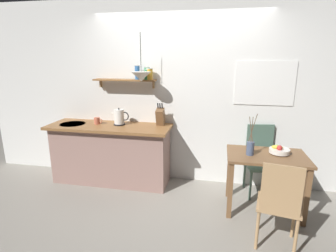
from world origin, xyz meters
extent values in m
plane|color=gray|center=(0.00, 0.00, 0.00)|extent=(14.00, 14.00, 0.00)
cube|color=white|center=(0.20, 0.65, 1.35)|extent=(6.80, 0.10, 2.70)
cube|color=white|center=(1.18, 0.59, 1.53)|extent=(0.79, 0.01, 0.60)
cube|color=silver|center=(1.18, 0.60, 1.53)|extent=(0.73, 0.01, 0.54)
cube|color=gray|center=(-1.00, 0.32, 0.43)|extent=(1.74, 0.52, 0.86)
cube|color=brown|center=(-1.00, 0.30, 0.88)|extent=(1.83, 0.63, 0.04)
cylinder|color=#B7BABF|center=(-1.58, 0.28, 0.90)|extent=(0.38, 0.38, 0.01)
cube|color=brown|center=(-0.80, 0.49, 1.55)|extent=(0.94, 0.18, 0.02)
cube|color=#99754C|center=(-1.22, 0.57, 1.49)|extent=(0.02, 0.06, 0.12)
cube|color=#99754C|center=(-0.38, 0.57, 1.49)|extent=(0.02, 0.06, 0.12)
cylinder|color=#3366A3|center=(-0.60, 0.49, 1.66)|extent=(0.07, 0.07, 0.19)
cylinder|color=silver|center=(-0.60, 0.49, 1.76)|extent=(0.07, 0.07, 0.01)
cylinder|color=#388E56|center=(-0.46, 0.49, 1.65)|extent=(0.08, 0.08, 0.17)
cylinder|color=silver|center=(-0.46, 0.49, 1.74)|extent=(0.08, 0.08, 0.01)
cylinder|color=#388E56|center=(-0.44, 0.49, 1.64)|extent=(0.09, 0.09, 0.14)
cylinder|color=silver|center=(-0.44, 0.49, 1.71)|extent=(0.09, 0.09, 0.01)
cylinder|color=gold|center=(-0.42, 0.49, 1.64)|extent=(0.10, 0.10, 0.15)
cylinder|color=silver|center=(-0.42, 0.49, 1.72)|extent=(0.10, 0.10, 0.01)
cube|color=brown|center=(1.18, -0.07, 0.72)|extent=(0.94, 0.62, 0.03)
cube|color=brown|center=(0.76, -0.33, 0.35)|extent=(0.06, 0.06, 0.71)
cube|color=brown|center=(1.60, -0.33, 0.35)|extent=(0.06, 0.06, 0.71)
cube|color=brown|center=(0.76, 0.19, 0.35)|extent=(0.06, 0.06, 0.71)
cube|color=brown|center=(1.60, 0.19, 0.35)|extent=(0.06, 0.06, 0.71)
cube|color=tan|center=(1.22, -0.70, 0.45)|extent=(0.47, 0.46, 0.03)
cube|color=tan|center=(1.19, -0.88, 0.70)|extent=(0.36, 0.09, 0.48)
cylinder|color=tan|center=(1.42, -0.57, 0.22)|extent=(0.03, 0.03, 0.43)
cylinder|color=tan|center=(1.08, -0.51, 0.22)|extent=(0.03, 0.03, 0.43)
cylinder|color=tan|center=(1.36, -0.90, 0.22)|extent=(0.03, 0.03, 0.43)
cylinder|color=tan|center=(1.02, -0.84, 0.22)|extent=(0.03, 0.03, 0.43)
cube|color=#4C6B5B|center=(1.21, 0.34, 0.43)|extent=(0.48, 0.47, 0.03)
cube|color=#4C6B5B|center=(1.18, 0.53, 0.70)|extent=(0.37, 0.08, 0.52)
cylinder|color=#4C6B5B|center=(1.05, 0.14, 0.21)|extent=(0.03, 0.03, 0.42)
cylinder|color=#4C6B5B|center=(1.41, 0.19, 0.21)|extent=(0.03, 0.03, 0.42)
cylinder|color=#4C6B5B|center=(1.00, 0.49, 0.21)|extent=(0.03, 0.03, 0.42)
cylinder|color=#4C6B5B|center=(1.36, 0.54, 0.21)|extent=(0.03, 0.03, 0.42)
cylinder|color=silver|center=(1.33, -0.01, 0.75)|extent=(0.11, 0.11, 0.01)
cylinder|color=silver|center=(1.33, -0.01, 0.78)|extent=(0.24, 0.24, 0.05)
ellipsoid|color=yellow|center=(1.30, -0.01, 0.82)|extent=(0.14, 0.08, 0.04)
sphere|color=red|center=(1.32, -0.04, 0.83)|extent=(0.06, 0.06, 0.06)
sphere|color=#8EA84C|center=(1.30, 0.00, 0.82)|extent=(0.06, 0.06, 0.06)
cylinder|color=#475675|center=(0.98, -0.11, 0.82)|extent=(0.09, 0.09, 0.16)
cylinder|color=brown|center=(0.97, -0.12, 1.06)|extent=(0.06, 0.03, 0.31)
cylinder|color=brown|center=(0.98, -0.12, 1.05)|extent=(0.01, 0.03, 0.31)
cylinder|color=brown|center=(0.99, -0.11, 1.08)|extent=(0.08, 0.02, 0.34)
cylinder|color=black|center=(-0.86, 0.37, 0.91)|extent=(0.17, 0.17, 0.02)
cylinder|color=white|center=(-0.86, 0.37, 1.03)|extent=(0.15, 0.15, 0.21)
sphere|color=black|center=(-0.86, 0.37, 1.14)|extent=(0.02, 0.02, 0.02)
cone|color=white|center=(-0.95, 0.37, 1.07)|extent=(0.04, 0.04, 0.04)
torus|color=black|center=(-0.78, 0.37, 1.04)|extent=(0.13, 0.02, 0.13)
cube|color=brown|center=(-0.25, 0.45, 1.03)|extent=(0.11, 0.20, 0.26)
cylinder|color=black|center=(-0.29, 0.43, 1.20)|extent=(0.02, 0.04, 0.08)
cylinder|color=black|center=(-0.25, 0.43, 1.20)|extent=(0.02, 0.04, 0.08)
cylinder|color=black|center=(-0.22, 0.43, 1.20)|extent=(0.02, 0.04, 0.08)
cylinder|color=#C6664C|center=(-1.21, 0.34, 0.95)|extent=(0.09, 0.09, 0.10)
torus|color=#C6664C|center=(-1.16, 0.34, 0.95)|extent=(0.07, 0.01, 0.07)
cylinder|color=black|center=(-0.48, 0.29, 1.94)|extent=(0.01, 0.01, 0.52)
cone|color=silver|center=(-0.48, 0.29, 1.63)|extent=(0.27, 0.27, 0.12)
sphere|color=white|center=(-0.48, 0.29, 1.59)|extent=(0.04, 0.04, 0.04)
camera|label=1|loc=(0.60, -3.25, 1.88)|focal=28.30mm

